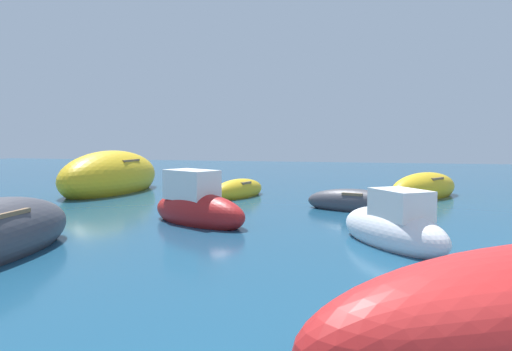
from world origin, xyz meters
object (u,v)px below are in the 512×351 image
at_px(moored_boat_1, 197,207).
at_px(moored_boat_6, 424,189).
at_px(moored_boat_0, 111,177).
at_px(moored_boat_11, 238,190).
at_px(moored_boat_5, 393,228).
at_px(moored_boat_10, 356,203).

bearing_deg(moored_boat_1, moored_boat_6, 76.66).
relative_size(moored_boat_1, moored_boat_6, 0.80).
relative_size(moored_boat_0, moored_boat_11, 1.94).
distance_m(moored_boat_0, moored_boat_5, 13.00).
xyz_separation_m(moored_boat_5, moored_boat_11, (-5.31, 6.86, -0.11)).
xyz_separation_m(moored_boat_1, moored_boat_11, (-0.49, 5.45, -0.17)).
bearing_deg(moored_boat_10, moored_boat_11, 168.88).
bearing_deg(moored_boat_5, moored_boat_11, 2.91).
bearing_deg(moored_boat_5, moored_boat_6, -44.24).
distance_m(moored_boat_0, moored_boat_11, 5.52).
height_order(moored_boat_0, moored_boat_11, moored_boat_0).
distance_m(moored_boat_5, moored_boat_11, 8.68).
height_order(moored_boat_5, moored_boat_10, moored_boat_5).
bearing_deg(moored_boat_5, moored_boat_1, 38.92).
relative_size(moored_boat_1, moored_boat_5, 1.05).
bearing_deg(moored_boat_1, moored_boat_11, 123.48).
bearing_deg(moored_boat_6, moored_boat_11, -44.88).
distance_m(moored_boat_1, moored_boat_10, 5.01).
bearing_deg(moored_boat_10, moored_boat_1, -124.28).
bearing_deg(moored_boat_1, moored_boat_5, 12.14).
relative_size(moored_boat_5, moored_boat_10, 0.98).
distance_m(moored_boat_5, moored_boat_10, 4.66).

